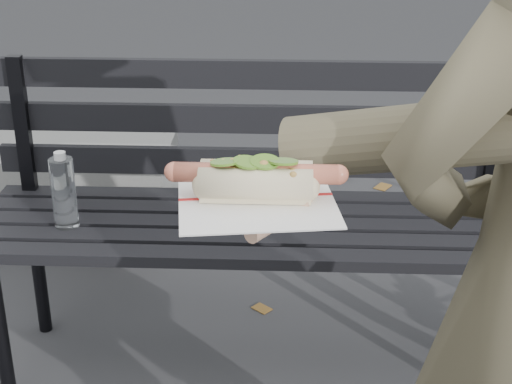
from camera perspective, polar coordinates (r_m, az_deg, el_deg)
park_bench at (r=2.16m, az=-0.47°, el=-0.30°), size 1.50×0.44×0.88m
concrete_block at (r=3.12m, az=-17.08°, el=-0.05°), size 1.20×0.40×0.40m
held_hotdog at (r=1.03m, az=11.65°, el=3.19°), size 0.64×0.32×0.20m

